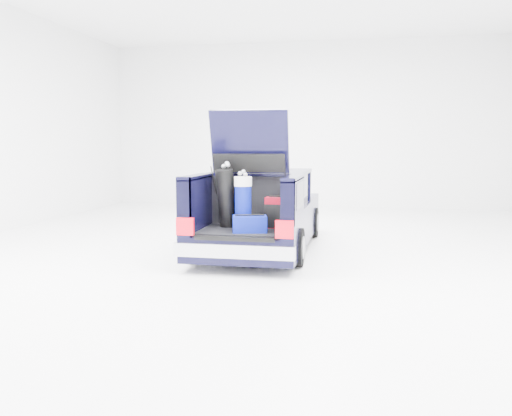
% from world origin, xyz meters
% --- Properties ---
extents(ground, '(14.00, 14.00, 0.00)m').
position_xyz_m(ground, '(0.00, 0.00, 0.00)').
color(ground, white).
rests_on(ground, ground).
extents(car, '(1.87, 4.65, 2.47)m').
position_xyz_m(car, '(-0.00, 0.11, 0.67)').
color(car, black).
rests_on(car, ground).
extents(red_suitcase, '(0.32, 0.22, 0.51)m').
position_xyz_m(red_suitcase, '(0.46, -1.26, 0.84)').
color(red_suitcase, maroon).
rests_on(red_suitcase, car).
extents(black_golf_bag, '(0.41, 0.49, 1.05)m').
position_xyz_m(black_golf_bag, '(-0.32, -1.32, 1.07)').
color(black_golf_bag, black).
rests_on(black_golf_bag, car).
extents(blue_golf_bag, '(0.36, 0.36, 0.93)m').
position_xyz_m(blue_golf_bag, '(-0.01, -1.47, 1.02)').
color(blue_golf_bag, black).
rests_on(blue_golf_bag, car).
extents(blue_duffel, '(0.58, 0.45, 0.27)m').
position_xyz_m(blue_duffel, '(0.15, -1.74, 0.72)').
color(blue_duffel, '#040D6C').
rests_on(blue_duffel, car).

